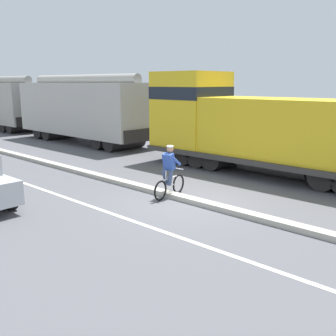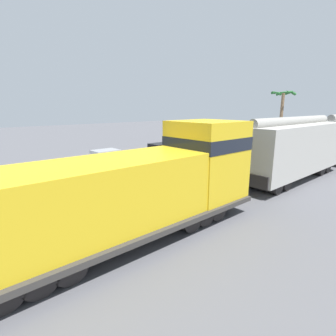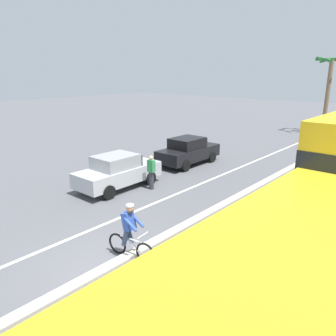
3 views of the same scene
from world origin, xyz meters
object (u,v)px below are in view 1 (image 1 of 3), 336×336
Objects in this scene: locomotive at (257,130)px; hopper_car_lead at (84,110)px; cyclist at (169,173)px; hopper_car_middle at (0,103)px.

locomotive reaches higher than hopper_car_lead.
hopper_car_lead is 13.13m from cyclist.
cyclist is at bearing -113.44° from hopper_car_lead.
hopper_car_lead is (0.00, 12.16, 0.28)m from locomotive.
locomotive is at bearing -1.80° from cyclist.
hopper_car_middle is 6.18× the size of cyclist.
hopper_car_middle reaches higher than cyclist.
locomotive is 5.29m from cyclist.
cyclist is (-5.20, -23.59, -1.26)m from hopper_car_middle.
hopper_car_lead is 1.00× the size of hopper_car_middle.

